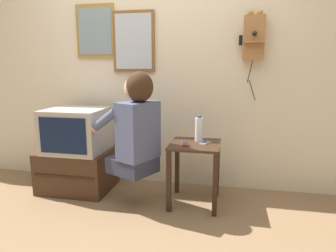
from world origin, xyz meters
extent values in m
plane|color=#846647|center=(0.00, 0.00, 0.00)|extent=(14.00, 14.00, 0.00)
cube|color=beige|center=(0.00, 1.10, 1.27)|extent=(6.80, 0.05, 2.55)
cube|color=#382316|center=(0.47, 0.62, 0.56)|extent=(0.44, 0.46, 0.02)
cube|color=black|center=(0.27, 0.42, 0.27)|extent=(0.04, 0.04, 0.55)
cube|color=black|center=(0.66, 0.42, 0.27)|extent=(0.04, 0.04, 0.55)
cube|color=black|center=(0.27, 0.83, 0.27)|extent=(0.04, 0.04, 0.55)
cube|color=black|center=(0.66, 0.83, 0.27)|extent=(0.04, 0.04, 0.55)
cube|color=#2D3347|center=(-0.07, 0.47, 0.38)|extent=(0.47, 0.45, 0.14)
cube|color=#4C567A|center=(0.00, 0.44, 0.70)|extent=(0.35, 0.41, 0.49)
sphere|color=tan|center=(0.00, 0.44, 1.06)|extent=(0.22, 0.22, 0.22)
ellipsoid|color=#382314|center=(0.02, 0.43, 1.07)|extent=(0.30, 0.31, 0.26)
cylinder|color=#4C567A|center=(-0.29, 0.42, 0.79)|extent=(0.32, 0.21, 0.24)
cylinder|color=#4C567A|center=(-0.16, 0.69, 0.79)|extent=(0.32, 0.21, 0.24)
sphere|color=tan|center=(-0.42, 0.48, 0.70)|extent=(0.09, 0.09, 0.09)
sphere|color=tan|center=(-0.29, 0.75, 0.70)|extent=(0.09, 0.09, 0.09)
cube|color=#422819|center=(-0.74, 0.72, 0.21)|extent=(0.68, 0.53, 0.41)
cube|color=black|center=(-0.74, 0.45, 0.23)|extent=(0.62, 0.01, 0.02)
cube|color=#ADA89E|center=(-0.71, 0.70, 0.62)|extent=(0.56, 0.51, 0.42)
cube|color=#0C1938|center=(-0.71, 0.44, 0.62)|extent=(0.46, 0.01, 0.33)
cube|color=#9E6B3D|center=(0.95, 1.02, 1.50)|extent=(0.19, 0.11, 0.40)
cube|color=#9E6B3D|center=(0.95, 0.93, 1.45)|extent=(0.17, 0.07, 0.03)
sphere|color=#B79338|center=(0.91, 1.01, 1.72)|extent=(0.05, 0.05, 0.05)
sphere|color=#B79338|center=(0.99, 1.01, 1.72)|extent=(0.05, 0.05, 0.05)
cone|color=black|center=(0.95, 0.91, 1.53)|extent=(0.04, 0.05, 0.04)
cylinder|color=black|center=(0.83, 1.02, 1.48)|extent=(0.03, 0.03, 0.09)
cylinder|color=black|center=(0.93, 1.00, 1.20)|extent=(0.04, 0.04, 0.22)
cylinder|color=black|center=(0.96, 1.01, 1.02)|extent=(0.07, 0.06, 0.19)
cube|color=olive|center=(-0.64, 1.06, 1.60)|extent=(0.42, 0.02, 0.54)
cube|color=gray|center=(-0.64, 1.05, 1.60)|extent=(0.36, 0.01, 0.47)
cube|color=brown|center=(-0.22, 1.06, 1.49)|extent=(0.43, 0.03, 0.60)
cube|color=#B2BCC6|center=(-0.22, 1.04, 1.49)|extent=(0.38, 0.01, 0.54)
cube|color=maroon|center=(0.39, 0.57, 0.57)|extent=(0.09, 0.13, 0.01)
cube|color=black|center=(0.39, 0.57, 0.58)|extent=(0.07, 0.11, 0.00)
cube|color=silver|center=(0.56, 0.65, 0.57)|extent=(0.10, 0.14, 0.01)
cube|color=black|center=(0.56, 0.65, 0.58)|extent=(0.08, 0.11, 0.00)
cylinder|color=silver|center=(0.49, 0.73, 0.67)|extent=(0.08, 0.08, 0.21)
cylinder|color=#2D4C8C|center=(0.49, 0.73, 0.79)|extent=(0.04, 0.04, 0.02)
camera|label=1|loc=(0.76, -1.95, 1.23)|focal=32.00mm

